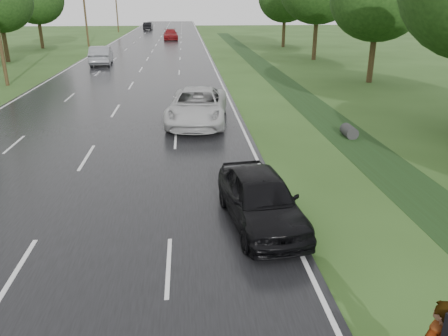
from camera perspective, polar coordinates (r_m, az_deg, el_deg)
The scene contains 13 objects.
ground at distance 11.37m, azimuth -25.61°, elevation -12.50°, with size 220.00×220.00×0.00m, color #2A4619.
road at distance 54.32m, azimuth -9.55°, elevation 14.49°, with size 14.00×180.00×0.04m, color black.
edge_stripe_east at distance 54.23m, azimuth -2.18°, elevation 14.77°, with size 0.12×180.00×0.01m, color silver.
edge_stripe_west at distance 55.23m, azimuth -16.76°, elevation 14.05°, with size 0.12×180.00×0.01m, color silver.
center_line at distance 54.32m, azimuth -9.55°, elevation 14.52°, with size 0.12×180.00×0.01m, color silver.
drainage_ditch at distance 29.14m, azimuth 10.06°, elevation 9.08°, with size 2.20×120.00×0.56m.
utility_pole_far at distance 65.21m, azimuth -17.76°, elevation 19.44°, with size 1.60×0.26×10.00m.
utility_pole_distant at distance 94.78m, azimuth -13.89°, elevation 19.99°, with size 1.60×0.26×10.00m.
white_pickup at distance 22.40m, azimuth -3.48°, elevation 8.06°, with size 2.83×6.14×1.71m, color #B9B9B9.
dark_sedan at distance 12.08m, azimuth 4.82°, elevation -3.99°, with size 1.79×4.45×1.52m, color black.
silver_sedan at distance 45.74m, azimuth -15.75°, elevation 14.00°, with size 1.88×5.40×1.78m, color gray.
far_car_red at distance 73.94m, azimuth -7.00°, elevation 16.91°, with size 2.26×5.56×1.61m, color maroon.
far_car_dark at distance 100.06m, azimuth -9.91°, elevation 17.79°, with size 1.72×4.94×1.63m, color black.
Camera 1 is at (4.04, -8.85, 5.88)m, focal length 35.00 mm.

